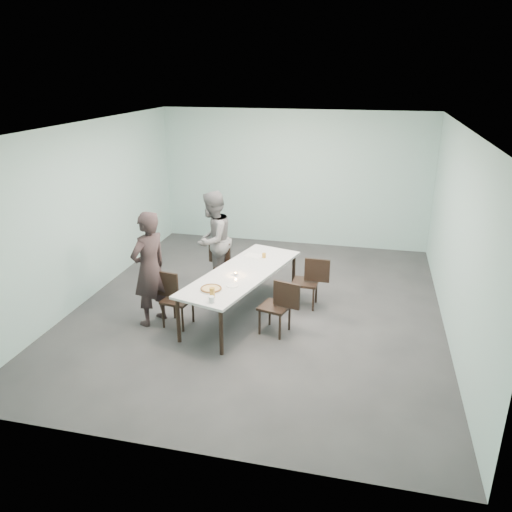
% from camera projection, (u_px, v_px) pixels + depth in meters
% --- Properties ---
extents(ground, '(7.00, 7.00, 0.00)m').
position_uv_depth(ground, '(258.00, 307.00, 8.47)').
color(ground, '#333335').
rests_on(ground, ground).
extents(room_shell, '(6.02, 7.02, 3.01)m').
position_uv_depth(room_shell, '(259.00, 191.00, 7.76)').
color(room_shell, '#A2CCC7').
rests_on(room_shell, ground).
extents(table, '(1.55, 2.75, 0.75)m').
position_uv_depth(table, '(242.00, 275.00, 8.01)').
color(table, white).
rests_on(table, ground).
extents(chair_near_left, '(0.64, 0.47, 0.87)m').
position_uv_depth(chair_near_left, '(173.00, 295.00, 7.76)').
color(chair_near_left, black).
rests_on(chair_near_left, ground).
extents(chair_far_left, '(0.64, 0.49, 0.87)m').
position_uv_depth(chair_far_left, '(225.00, 262.00, 9.08)').
color(chair_far_left, black).
rests_on(chair_far_left, ground).
extents(chair_near_right, '(0.65, 0.51, 0.87)m').
position_uv_depth(chair_near_right, '(280.00, 304.00, 7.47)').
color(chair_near_right, black).
rests_on(chair_near_right, ground).
extents(chair_far_right, '(0.62, 0.43, 0.87)m').
position_uv_depth(chair_far_right, '(310.00, 279.00, 8.35)').
color(chair_far_right, black).
rests_on(chair_far_right, ground).
extents(diner_near, '(0.66, 0.78, 1.83)m').
position_uv_depth(diner_near, '(149.00, 269.00, 7.68)').
color(diner_near, black).
rests_on(diner_near, ground).
extents(diner_far, '(0.85, 1.00, 1.80)m').
position_uv_depth(diner_far, '(213.00, 240.00, 9.01)').
color(diner_far, slate).
rests_on(diner_far, ground).
extents(pizza, '(0.34, 0.34, 0.04)m').
position_uv_depth(pizza, '(211.00, 289.00, 7.33)').
color(pizza, white).
rests_on(pizza, table).
extents(side_plate, '(0.18, 0.18, 0.01)m').
position_uv_depth(side_plate, '(232.00, 286.00, 7.47)').
color(side_plate, white).
rests_on(side_plate, table).
extents(beer_glass, '(0.08, 0.08, 0.15)m').
position_uv_depth(beer_glass, '(212.00, 293.00, 7.07)').
color(beer_glass, '#BB8229').
rests_on(beer_glass, table).
extents(water_tumbler, '(0.08, 0.08, 0.09)m').
position_uv_depth(water_tumbler, '(212.00, 299.00, 6.93)').
color(water_tumbler, silver).
rests_on(water_tumbler, table).
extents(tealight, '(0.06, 0.06, 0.05)m').
position_uv_depth(tealight, '(236.00, 274.00, 7.86)').
color(tealight, silver).
rests_on(tealight, table).
extents(amber_tumbler, '(0.07, 0.07, 0.08)m').
position_uv_depth(amber_tumbler, '(264.00, 255.00, 8.58)').
color(amber_tumbler, '#BB8229').
rests_on(amber_tumbler, table).
extents(menu, '(0.35, 0.29, 0.01)m').
position_uv_depth(menu, '(254.00, 256.00, 8.67)').
color(menu, silver).
rests_on(menu, table).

